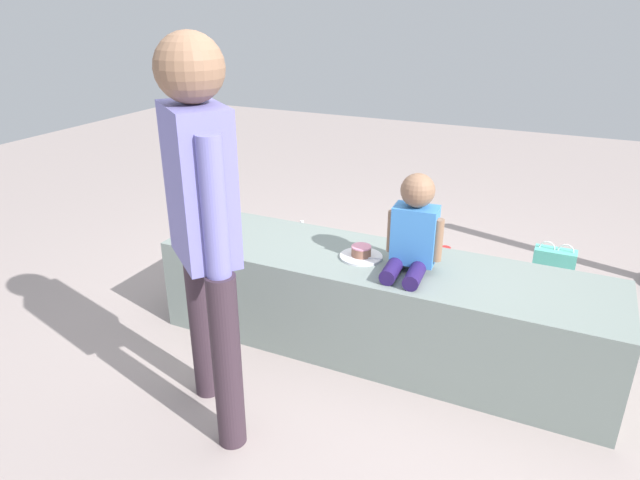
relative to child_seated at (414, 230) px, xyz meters
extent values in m
plane|color=#A4948F|center=(-0.17, 0.04, -0.73)|extent=(12.00, 12.00, 0.00)
cube|color=gray|center=(-0.17, 0.04, -0.47)|extent=(2.32, 0.60, 0.51)
cylinder|color=#271853|center=(-0.06, -0.09, -0.18)|extent=(0.09, 0.25, 0.08)
cylinder|color=#271853|center=(0.05, -0.09, -0.18)|extent=(0.09, 0.25, 0.08)
cube|color=#3D85D8|center=(0.00, 0.02, -0.03)|extent=(0.22, 0.15, 0.28)
sphere|color=#8C664C|center=(0.00, 0.02, 0.19)|extent=(0.16, 0.16, 0.16)
cylinder|color=#8C664C|center=(-0.11, 0.03, -0.04)|extent=(0.05, 0.05, 0.21)
cylinder|color=#8C664C|center=(0.12, 0.01, -0.04)|extent=(0.05, 0.05, 0.21)
cylinder|color=#372732|center=(-0.49, -0.89, -0.33)|extent=(0.12, 0.12, 0.79)
cylinder|color=#372732|center=(-0.77, -0.66, -0.33)|extent=(0.12, 0.12, 0.79)
cube|color=#726FBD|center=(-0.63, -0.78, 0.36)|extent=(0.39, 0.37, 0.60)
sphere|color=#8C664C|center=(-0.63, -0.78, 0.79)|extent=(0.25, 0.25, 0.25)
cylinder|color=#726FBD|center=(-0.49, -0.88, 0.30)|extent=(0.09, 0.09, 0.57)
cylinder|color=#726FBD|center=(-0.77, -0.67, 0.30)|extent=(0.09, 0.09, 0.57)
cylinder|color=white|center=(-0.27, 0.03, -0.21)|extent=(0.22, 0.22, 0.01)
cylinder|color=#8F5E4A|center=(-0.27, 0.03, -0.18)|extent=(0.10, 0.10, 0.04)
cylinder|color=pink|center=(-0.27, 0.03, -0.15)|extent=(0.10, 0.10, 0.01)
cube|color=silver|center=(-0.21, 0.02, -0.20)|extent=(0.11, 0.04, 0.00)
cube|color=#59C6B2|center=(0.63, 0.99, -0.56)|extent=(0.24, 0.11, 0.34)
torus|color=white|center=(0.58, 0.99, -0.39)|extent=(0.10, 0.01, 0.10)
torus|color=white|center=(0.68, 0.99, -0.39)|extent=(0.10, 0.01, 0.10)
cylinder|color=silver|center=(-1.14, 1.06, -0.65)|extent=(0.06, 0.06, 0.17)
cone|color=silver|center=(-1.14, 1.06, -0.55)|extent=(0.05, 0.05, 0.03)
cylinder|color=white|center=(-1.14, 1.06, -0.52)|extent=(0.03, 0.03, 0.02)
cylinder|color=red|center=(-0.10, 1.29, -0.68)|extent=(0.08, 0.08, 0.10)
cube|color=white|center=(-0.82, 0.86, -0.66)|extent=(0.42, 0.42, 0.14)
cube|color=black|center=(0.25, 0.50, -0.62)|extent=(0.30, 0.10, 0.22)
torus|color=black|center=(0.25, 0.50, -0.51)|extent=(0.22, 0.01, 0.22)
camera|label=1|loc=(0.64, -2.41, 1.00)|focal=31.37mm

